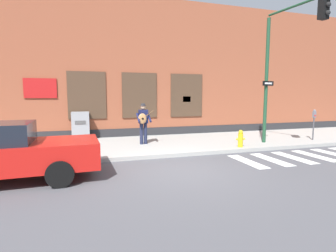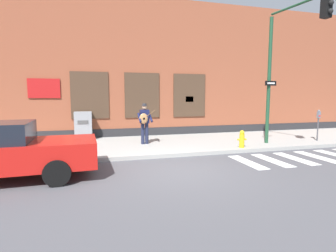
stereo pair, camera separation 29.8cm
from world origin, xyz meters
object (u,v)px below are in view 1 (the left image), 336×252
busker (143,121)px  utility_box (81,126)px  fire_hydrant (241,139)px  parking_meter (314,120)px  red_car (2,153)px  traffic_light (287,52)px

busker → utility_box: 3.25m
utility_box → fire_hydrant: bearing=-31.2°
busker → parking_meter: (7.84, -1.30, -0.05)m
parking_meter → red_car: bearing=-170.1°
busker → utility_box: (-2.58, 1.94, -0.34)m
utility_box → parking_meter: bearing=-17.3°
utility_box → fire_hydrant: (6.19, -3.76, -0.32)m
parking_meter → traffic_light: bearing=-161.4°
busker → parking_meter: 7.95m
busker → traffic_light: size_ratio=0.31×
parking_meter → fire_hydrant: size_ratio=2.05×
busker → red_car: bearing=-141.8°
fire_hydrant → utility_box: bearing=148.8°
traffic_light → parking_meter: size_ratio=3.86×
traffic_light → utility_box: size_ratio=4.21×
busker → fire_hydrant: bearing=-26.7°
busker → traffic_light: bearing=-21.7°
traffic_light → parking_meter: bearing=18.6°
red_car → utility_box: bearing=71.6°
utility_box → red_car: bearing=-108.4°
traffic_light → fire_hydrant: size_ratio=7.92×
red_car → utility_box: (1.79, 5.39, 0.03)m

